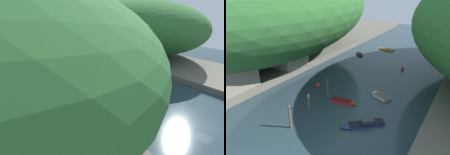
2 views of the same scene
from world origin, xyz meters
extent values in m
plane|color=#283D47|center=(0.00, 30.00, 0.00)|extent=(130.00, 130.00, 0.00)
cube|color=#666056|center=(-24.47, 30.00, 0.75)|extent=(22.00, 120.00, 1.50)
ellipsoid|color=#2D662D|center=(-25.57, 25.60, 12.90)|extent=(43.57, 61.00, 22.80)
cube|color=gray|center=(-16.33, 24.66, 2.83)|extent=(6.31, 6.39, 2.66)
pyramid|color=#38704C|center=(-16.33, 24.66, 5.14)|extent=(6.82, 6.90, 1.95)
cube|color=white|center=(9.95, 53.86, 0.30)|extent=(1.73, 4.31, 0.59)
ellipsoid|color=white|center=(9.75, 51.76, 0.30)|extent=(1.47, 2.21, 0.59)
cube|color=#525252|center=(9.95, 53.86, 0.61)|extent=(1.77, 4.40, 0.03)
cube|color=gold|center=(-3.80, 51.60, 0.19)|extent=(3.72, 2.09, 0.39)
ellipsoid|color=gold|center=(-5.54, 51.87, 0.19)|extent=(1.97, 1.74, 0.39)
cube|color=#4C3E0E|center=(-3.80, 51.60, 0.40)|extent=(3.80, 2.13, 0.03)
cube|color=red|center=(0.50, 19.43, 0.23)|extent=(3.45, 1.71, 0.47)
ellipsoid|color=red|center=(2.13, 19.70, 0.23)|extent=(1.81, 1.38, 0.47)
cube|color=#450A0A|center=(0.50, 19.43, 0.48)|extent=(3.52, 1.74, 0.03)
cube|color=black|center=(-8.65, 43.47, 0.19)|extent=(2.50, 2.66, 0.37)
ellipsoid|color=black|center=(-7.84, 42.52, 0.19)|extent=(1.64, 1.66, 0.37)
cube|color=black|center=(-8.65, 43.47, 0.39)|extent=(2.55, 2.71, 0.03)
cube|color=navy|center=(6.68, 16.00, 0.18)|extent=(4.54, 4.40, 0.36)
ellipsoid|color=navy|center=(4.90, 14.32, 0.18)|extent=(2.71, 2.67, 0.36)
cube|color=black|center=(6.68, 16.00, 0.38)|extent=(4.63, 4.49, 0.03)
cube|color=#333842|center=(6.79, 16.10, 0.63)|extent=(1.93, 1.91, 0.54)
cube|color=silver|center=(5.56, 24.51, 0.22)|extent=(3.28, 2.76, 0.45)
ellipsoid|color=silver|center=(4.29, 25.10, 0.22)|extent=(1.97, 2.09, 0.45)
cube|color=#504E4A|center=(5.56, 24.51, 0.46)|extent=(3.35, 2.82, 0.03)
cylinder|color=brown|center=(-1.77, 9.95, 1.69)|extent=(0.29, 0.29, 3.37)
sphere|color=brown|center=(-1.77, 9.95, 3.43)|extent=(0.26, 0.26, 0.26)
cylinder|color=brown|center=(-2.59, 14.84, 1.30)|extent=(0.25, 0.25, 2.60)
sphere|color=brown|center=(-2.59, 14.84, 2.65)|extent=(0.22, 0.22, 0.22)
cylinder|color=brown|center=(-2.17, 19.28, 1.69)|extent=(0.27, 0.27, 3.38)
sphere|color=brown|center=(-2.17, 19.28, 3.44)|extent=(0.25, 0.25, 0.25)
sphere|color=red|center=(4.56, 38.82, 0.33)|extent=(0.66, 0.66, 0.66)
cone|color=red|center=(4.56, 38.82, 0.83)|extent=(0.33, 0.33, 0.33)
sphere|color=red|center=(-6.19, 21.88, 0.38)|extent=(0.75, 0.75, 0.75)
cone|color=red|center=(-6.19, 21.88, 0.94)|extent=(0.38, 0.38, 0.38)
cylinder|color=#282D3D|center=(-14.54, 12.42, 1.93)|extent=(0.13, 0.13, 0.85)
cylinder|color=#282D3D|center=(-14.50, 12.60, 1.93)|extent=(0.13, 0.13, 0.85)
cube|color=gold|center=(-14.52, 12.51, 2.66)|extent=(0.31, 0.42, 0.62)
sphere|color=beige|center=(-14.52, 12.51, 3.08)|extent=(0.22, 0.22, 0.22)
camera|label=1|loc=(-28.42, -9.00, 19.29)|focal=28.00mm
camera|label=2|loc=(16.84, -7.18, 18.39)|focal=35.00mm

